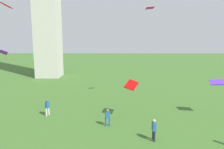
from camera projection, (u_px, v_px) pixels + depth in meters
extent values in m
cylinder|color=#235693|center=(109.00, 122.00, 20.57)|extent=(0.15, 0.15, 0.79)
cylinder|color=#235693|center=(106.00, 122.00, 20.50)|extent=(0.15, 0.15, 0.79)
cube|color=#235693|center=(108.00, 115.00, 20.42)|extent=(0.47, 0.33, 0.63)
sphere|color=#A37556|center=(108.00, 110.00, 20.34)|extent=(0.23, 0.23, 0.23)
cylinder|color=silver|center=(46.00, 112.00, 23.11)|extent=(0.16, 0.16, 0.86)
cylinder|color=silver|center=(49.00, 111.00, 23.47)|extent=(0.16, 0.16, 0.86)
cube|color=#235693|center=(47.00, 105.00, 23.17)|extent=(0.42, 0.53, 0.68)
sphere|color=brown|center=(47.00, 101.00, 23.09)|extent=(0.25, 0.25, 0.25)
cylinder|color=#1E2333|center=(153.00, 134.00, 17.76)|extent=(0.16, 0.16, 0.87)
cylinder|color=#1E2333|center=(154.00, 136.00, 17.36)|extent=(0.16, 0.16, 0.87)
cube|color=#235693|center=(154.00, 126.00, 17.43)|extent=(0.31, 0.49, 0.69)
sphere|color=#D8AD84|center=(154.00, 121.00, 17.35)|extent=(0.25, 0.25, 0.25)
cube|color=purple|center=(4.00, 52.00, 20.41)|extent=(1.12, 1.05, 0.66)
cube|color=#BA050D|center=(6.00, 5.00, 28.27)|extent=(1.66, 1.85, 0.90)
cube|color=#D62581|center=(150.00, 8.00, 26.52)|extent=(1.17, 0.96, 0.39)
cube|color=#5D2FEB|center=(218.00, 82.00, 22.60)|extent=(1.85, 1.44, 0.54)
cube|color=#C30908|center=(131.00, 85.00, 21.89)|extent=(1.62, 1.67, 0.92)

